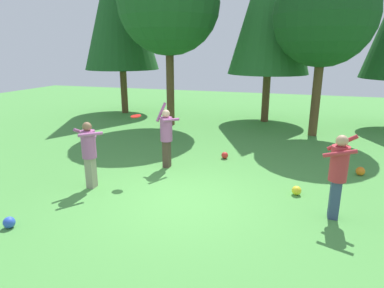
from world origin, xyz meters
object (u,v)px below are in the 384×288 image
at_px(person_bystander, 338,170).
at_px(tree_left, 169,3).
at_px(person_thrower, 166,133).
at_px(person_catcher, 89,149).
at_px(ball_red, 225,155).
at_px(ball_yellow, 297,191).
at_px(ball_blue, 9,222).
at_px(tree_right, 324,16).
at_px(ball_orange, 360,171).
at_px(tree_far_left, 119,1).
at_px(frisbee, 136,116).

distance_m(person_bystander, tree_left, 10.25).
xyz_separation_m(person_thrower, person_catcher, (-1.21, -1.91, -0.03)).
height_order(person_catcher, ball_red, person_catcher).
xyz_separation_m(person_bystander, ball_yellow, (-0.70, 0.91, -0.91)).
relative_size(ball_blue, tree_right, 0.03).
height_order(ball_yellow, ball_red, ball_yellow).
bearing_deg(tree_left, ball_yellow, -48.17).
relative_size(ball_blue, ball_orange, 0.92).
relative_size(person_catcher, ball_yellow, 7.50).
bearing_deg(tree_right, ball_orange, -75.59).
xyz_separation_m(person_catcher, tree_left, (-0.71, 7.20, 4.13)).
bearing_deg(tree_far_left, frisbee, -59.18).
relative_size(person_bystander, ball_orange, 7.24).
distance_m(person_catcher, ball_yellow, 4.98).
xyz_separation_m(person_thrower, frisbee, (-0.46, -0.89, 0.63)).
relative_size(ball_orange, tree_left, 0.03).
height_order(person_bystander, ball_red, person_bystander).
bearing_deg(tree_left, person_thrower, -69.98).
bearing_deg(tree_right, tree_far_left, 167.24).
bearing_deg(ball_red, frisbee, -131.30).
distance_m(tree_right, tree_left, 6.08).
bearing_deg(frisbee, person_thrower, 62.83).
xyz_separation_m(person_catcher, person_bystander, (5.49, 0.14, 0.05)).
distance_m(person_catcher, tree_right, 9.52).
height_order(person_bystander, tree_right, tree_right).
bearing_deg(frisbee, ball_orange, 18.10).
relative_size(person_bystander, ball_yellow, 7.87).
bearing_deg(person_thrower, person_bystander, 94.68).
bearing_deg(person_bystander, tree_right, -78.07).
xyz_separation_m(person_catcher, tree_far_left, (-4.15, 9.24, 4.64)).
distance_m(ball_yellow, ball_blue, 6.07).
xyz_separation_m(person_bystander, tree_right, (-0.17, 6.95, 3.42)).
distance_m(person_thrower, person_bystander, 4.64).
height_order(frisbee, tree_right, tree_right).
height_order(ball_yellow, tree_right, tree_right).
xyz_separation_m(person_bystander, tree_left, (-6.21, 7.06, 4.08)).
relative_size(ball_red, ball_orange, 0.89).
distance_m(ball_blue, ball_orange, 8.43).
relative_size(frisbee, tree_right, 0.06).
relative_size(ball_yellow, ball_orange, 0.92).
distance_m(person_thrower, person_catcher, 2.26).
bearing_deg(ball_orange, ball_red, 175.53).
bearing_deg(person_bystander, person_thrower, -11.97).
bearing_deg(frisbee, ball_blue, -109.65).
distance_m(person_catcher, person_bystander, 5.50).
height_order(ball_blue, ball_orange, ball_orange).
xyz_separation_m(ball_blue, tree_left, (-0.34, 9.34, 4.99)).
relative_size(tree_far_left, tree_left, 1.24).
relative_size(tree_right, tree_left, 0.87).
relative_size(ball_yellow, tree_far_left, 0.02).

